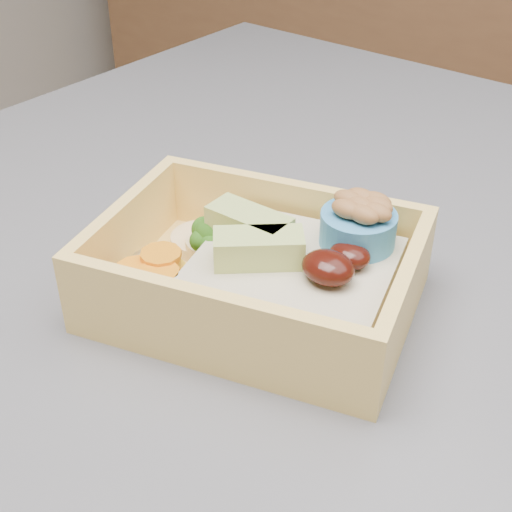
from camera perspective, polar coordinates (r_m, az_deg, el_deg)
The scene contains 1 object.
bento_box at distance 0.46m, azimuth 0.83°, elevation -1.35°, with size 0.23×0.19×0.07m.
Camera 1 is at (0.02, -0.46, 1.21)m, focal length 50.00 mm.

